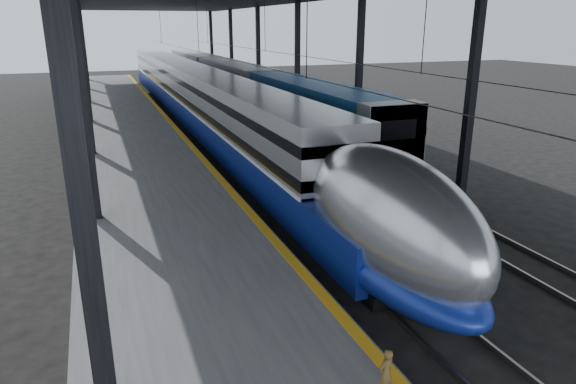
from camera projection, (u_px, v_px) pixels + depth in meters
ground at (307, 279)px, 15.53m from camera, size 160.00×160.00×0.00m
platform at (132, 140)px, 31.99m from camera, size 6.00×80.00×1.00m
yellow_strip at (176, 129)px, 32.77m from camera, size 0.30×80.00×0.01m
rails at (254, 137)px, 34.80m from camera, size 6.52×80.00×0.16m
tgv_train at (198, 99)px, 39.06m from camera, size 2.96×65.20×4.25m
second_train at (236, 85)px, 47.15m from camera, size 2.94×56.05×4.05m
child at (386, 373)px, 9.10m from camera, size 0.40×0.32×0.94m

